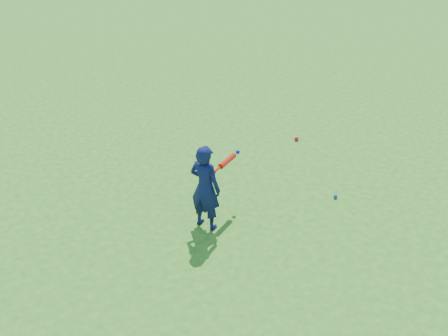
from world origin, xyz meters
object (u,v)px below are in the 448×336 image
ground_ball_red (296,139)px  bat_swing (228,160)px  ground_ball_blue (336,196)px  child (205,188)px

ground_ball_red → bat_swing: (-2.32, -1.05, 0.76)m
ground_ball_blue → bat_swing: (-1.48, 0.74, 0.77)m
child → ground_ball_red: child is taller
ground_ball_red → bat_swing: bearing=-155.6°
ground_ball_red → ground_ball_blue: (-0.84, -1.79, -0.01)m
ground_ball_red → ground_ball_blue: 1.98m
ground_ball_red → ground_ball_blue: ground_ball_red is taller
ground_ball_blue → bat_swing: bat_swing is taller
ground_ball_red → child: bearing=-156.4°
ground_ball_red → ground_ball_blue: bearing=-115.2°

